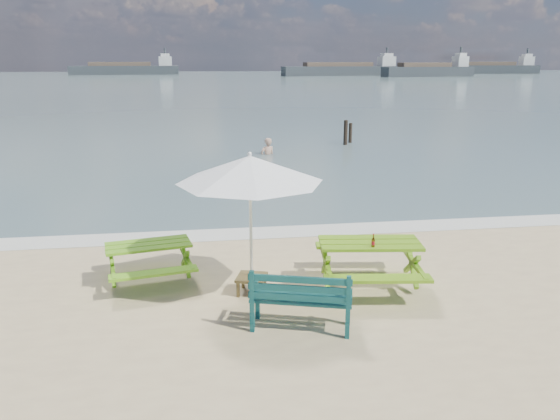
{
  "coord_description": "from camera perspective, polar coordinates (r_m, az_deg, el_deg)",
  "views": [
    {
      "loc": [
        -1.63,
        -7.57,
        3.99
      ],
      "look_at": [
        -0.1,
        3.0,
        1.0
      ],
      "focal_mm": 35.0,
      "sensor_mm": 36.0,
      "label": 1
    }
  ],
  "objects": [
    {
      "name": "picnic_table_right",
      "position": [
        9.95,
        9.28,
        -5.67
      ],
      "size": [
        2.01,
        2.18,
        0.85
      ],
      "color": "#639516",
      "rests_on": "ground"
    },
    {
      "name": "beer_bottle",
      "position": [
        9.52,
        9.71,
        -3.38
      ],
      "size": [
        0.06,
        0.06,
        0.23
      ],
      "color": "brown",
      "rests_on": "picnic_table_right"
    },
    {
      "name": "mooring_pilings",
      "position": [
        26.48,
        7.06,
        7.81
      ],
      "size": [
        0.58,
        0.78,
        1.36
      ],
      "color": "black",
      "rests_on": "ground"
    },
    {
      "name": "patio_umbrella",
      "position": [
        9.03,
        -3.16,
        4.29
      ],
      "size": [
        3.09,
        3.09,
        2.44
      ],
      "color": "silver",
      "rests_on": "ground"
    },
    {
      "name": "picnic_table_left",
      "position": [
        10.37,
        -13.47,
        -5.39
      ],
      "size": [
        1.8,
        1.93,
        0.72
      ],
      "color": "#60A318",
      "rests_on": "ground"
    },
    {
      "name": "swimmer",
      "position": [
        23.53,
        -1.31,
        5.4
      ],
      "size": [
        0.75,
        0.62,
        1.78
      ],
      "color": "tan",
      "rests_on": "ground"
    },
    {
      "name": "sea",
      "position": [
        92.67,
        -7.4,
        13.03
      ],
      "size": [
        300.0,
        300.0,
        0.0
      ],
      "primitive_type": "plane",
      "color": "slate",
      "rests_on": "ground"
    },
    {
      "name": "cargo_ships",
      "position": [
        138.82,
        14.78,
        13.97
      ],
      "size": [
        168.0,
        30.24,
        4.4
      ],
      "color": "#34393D",
      "rests_on": "ground"
    },
    {
      "name": "side_table",
      "position": [
        9.64,
        -2.98,
        -7.74
      ],
      "size": [
        0.62,
        0.62,
        0.32
      ],
      "color": "brown",
      "rests_on": "ground"
    },
    {
      "name": "park_bench",
      "position": [
        8.42,
        2.2,
        -10.44
      ],
      "size": [
        1.6,
        0.92,
        0.94
      ],
      "color": "#104646",
      "rests_on": "ground"
    },
    {
      "name": "foam_strip",
      "position": [
        12.91,
        -0.57,
        -2.34
      ],
      "size": [
        22.0,
        0.9,
        0.01
      ],
      "primitive_type": "cube",
      "color": "silver",
      "rests_on": "ground"
    }
  ]
}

